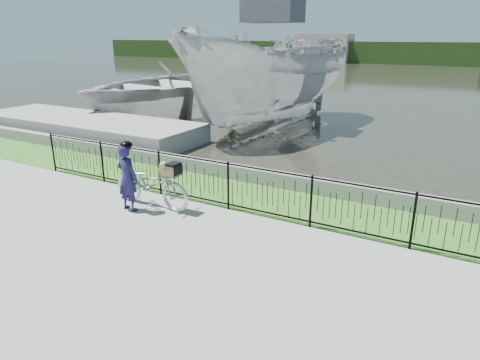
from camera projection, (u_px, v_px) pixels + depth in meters
The scene contains 12 objects.
ground at pixel (230, 247), 8.18m from camera, with size 120.00×120.00×0.00m, color gray.
grass_strip at pixel (285, 203), 10.33m from camera, with size 60.00×2.00×0.01m, color #376D22.
water at pixel (433, 84), 35.42m from camera, with size 120.00×120.00×0.00m, color #27261D.
quay_wall at pixel (301, 183), 11.09m from camera, with size 60.00×0.30×0.40m, color gray.
fence at pixel (268, 193), 9.32m from camera, with size 14.00×0.06×1.15m, color black, non-canonical shape.
far_treeline at pixel (458, 54), 57.23m from camera, with size 120.00×6.00×3.00m, color #263E17.
far_building_left at pixel (324, 48), 63.77m from camera, with size 8.00×4.00×4.00m, color #A69886.
dock at pixel (86, 126), 17.25m from camera, with size 10.00×3.00×0.70m, color gray.
bicycle_rig at pixel (152, 184), 9.98m from camera, with size 2.10×0.73×1.18m.
cyclist at pixel (127, 176), 9.68m from camera, with size 0.60×0.42×1.63m.
boat_near at pixel (271, 77), 18.08m from camera, with size 5.76×11.21×5.93m.
boat_far at pixel (183, 86), 22.58m from camera, with size 10.78×13.71×2.58m.
Camera 1 is at (3.75, -6.30, 3.84)m, focal length 32.00 mm.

